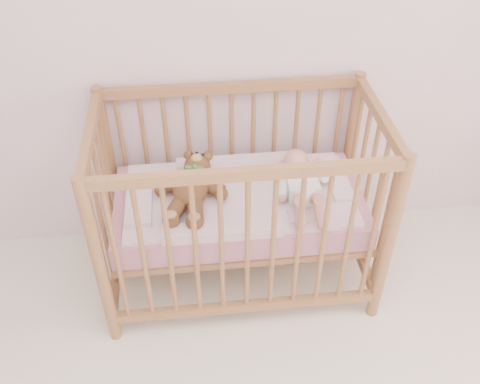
{
  "coord_description": "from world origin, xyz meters",
  "views": [
    {
      "loc": [
        -0.16,
        -0.4,
        2.24
      ],
      "look_at": [
        0.05,
        1.55,
        0.62
      ],
      "focal_mm": 40.0,
      "sensor_mm": 36.0,
      "label": 1
    }
  ],
  "objects": [
    {
      "name": "blanket",
      "position": [
        0.05,
        1.6,
        0.56
      ],
      "size": [
        1.1,
        0.58,
        0.06
      ],
      "primitive_type": null,
      "color": "#FBADC3",
      "rests_on": "mattress"
    },
    {
      "name": "teddy_bear",
      "position": [
        -0.18,
        1.58,
        0.65
      ],
      "size": [
        0.47,
        0.59,
        0.15
      ],
      "primitive_type": null,
      "rotation": [
        0.0,
        0.0,
        -0.22
      ],
      "color": "brown",
      "rests_on": "blanket"
    },
    {
      "name": "wall_back",
      "position": [
        0.0,
        2.0,
        1.35
      ],
      "size": [
        4.0,
        0.02,
        2.7
      ],
      "primitive_type": "cube",
      "color": "white",
      "rests_on": "floor"
    },
    {
      "name": "baby",
      "position": [
        0.35,
        1.58,
        0.64
      ],
      "size": [
        0.29,
        0.58,
        0.14
      ],
      "primitive_type": null,
      "rotation": [
        0.0,
        0.0,
        -0.02
      ],
      "color": "white",
      "rests_on": "blanket"
    },
    {
      "name": "mattress",
      "position": [
        0.05,
        1.6,
        0.49
      ],
      "size": [
        1.22,
        0.62,
        0.13
      ],
      "primitive_type": "cube",
      "color": "#C97D8D",
      "rests_on": "crib"
    },
    {
      "name": "crib",
      "position": [
        0.05,
        1.6,
        0.5
      ],
      "size": [
        1.36,
        0.76,
        1.0
      ],
      "primitive_type": null,
      "color": "#9A6E41",
      "rests_on": "floor"
    }
  ]
}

